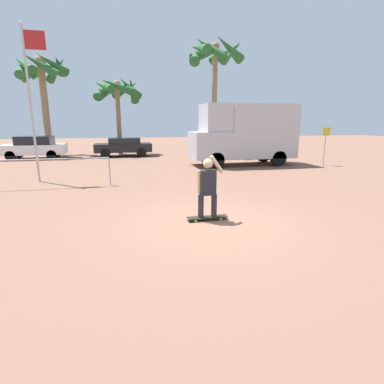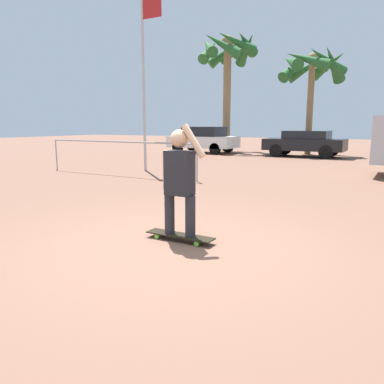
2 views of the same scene
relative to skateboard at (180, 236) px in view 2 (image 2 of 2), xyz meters
name	(u,v)px [view 2 (image 2 of 2)]	position (x,y,z in m)	size (l,w,h in m)	color
ground_plane	(174,244)	(0.02, -0.17, -0.07)	(80.00, 80.00, 0.00)	brown
skateboard	(180,236)	(0.00, 0.00, 0.00)	(1.00, 0.23, 0.08)	black
person_skateboarder	(179,177)	(0.00, 0.00, 0.83)	(0.65, 0.24, 1.52)	#28282D
parked_car_black	(305,143)	(-1.88, 14.77, 0.63)	(3.84, 1.78, 1.28)	black
parked_car_white	(203,139)	(-7.53, 14.60, 0.69)	(3.83, 1.85, 1.46)	black
palm_tree_center_background	(312,67)	(-2.11, 16.42, 4.45)	(3.67, 3.62, 5.51)	#8E704C
palm_tree_far_left	(228,54)	(-7.04, 16.73, 5.57)	(3.80, 3.73, 6.89)	#8E704C
flagpole	(145,70)	(-5.23, 6.22, 3.30)	(0.82, 0.12, 5.89)	#B7B7BC
plaza_railing_segment	(118,145)	(-5.36, 4.89, 0.86)	(5.81, 0.05, 1.08)	#99999E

